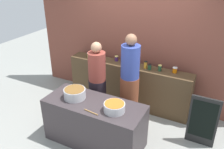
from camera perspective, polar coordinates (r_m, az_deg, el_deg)
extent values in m
plane|color=gray|center=(4.65, -2.04, -13.43)|extent=(12.00, 12.00, 0.00)
cube|color=brown|center=(5.11, 5.76, 9.40)|extent=(4.80, 0.12, 3.00)
cube|color=#4D3923|center=(5.20, 3.80, -2.45)|extent=(2.70, 0.36, 0.95)
cube|color=#362F32|center=(4.20, -4.17, -11.45)|extent=(1.70, 0.70, 0.81)
cylinder|color=olive|center=(5.36, -5.63, 4.57)|extent=(0.08, 0.08, 0.10)
cylinder|color=silver|center=(5.34, -5.66, 5.11)|extent=(0.08, 0.08, 0.01)
cylinder|color=orange|center=(5.32, -3.65, 4.59)|extent=(0.06, 0.06, 0.12)
cylinder|color=#D6C666|center=(5.29, -3.67, 5.27)|extent=(0.07, 0.07, 0.01)
cylinder|color=#3F215A|center=(5.15, 1.07, 3.79)|extent=(0.07, 0.07, 0.10)
cylinder|color=#D6C666|center=(5.13, 1.08, 4.37)|extent=(0.08, 0.08, 0.02)
cylinder|color=#531151|center=(4.94, 3.48, 2.80)|extent=(0.06, 0.06, 0.11)
cylinder|color=black|center=(4.91, 3.50, 3.47)|extent=(0.07, 0.07, 0.01)
cylinder|color=gold|center=(4.85, 8.03, 2.27)|extent=(0.06, 0.06, 0.13)
cylinder|color=black|center=(4.82, 8.08, 3.06)|extent=(0.07, 0.07, 0.01)
cylinder|color=#20452C|center=(4.80, 8.99, 1.74)|extent=(0.07, 0.07, 0.10)
cylinder|color=black|center=(4.78, 9.04, 2.37)|extent=(0.08, 0.08, 0.01)
cylinder|color=#23472C|center=(4.78, 11.36, 1.47)|extent=(0.07, 0.07, 0.11)
cylinder|color=#D6C666|center=(4.75, 11.43, 2.15)|extent=(0.07, 0.07, 0.01)
cylinder|color=orange|center=(4.77, 14.79, 0.97)|extent=(0.09, 0.09, 0.10)
cylinder|color=silver|center=(4.75, 14.87, 1.58)|extent=(0.09, 0.09, 0.01)
cylinder|color=#B7B7BC|center=(4.10, -8.90, -4.51)|extent=(0.37, 0.37, 0.16)
cylinder|color=brown|center=(4.05, -8.99, -3.46)|extent=(0.34, 0.34, 0.00)
cylinder|color=#B7B7BC|center=(3.72, 0.57, -7.87)|extent=(0.33, 0.33, 0.14)
cylinder|color=#B2621F|center=(3.68, 0.58, -6.93)|extent=(0.31, 0.31, 0.00)
cylinder|color=#9E703D|center=(3.74, -5.06, -8.93)|extent=(0.26, 0.05, 0.02)
cylinder|color=black|center=(4.72, -3.40, -6.08)|extent=(0.34, 0.34, 0.89)
cylinder|color=brown|center=(4.38, -3.64, 1.92)|extent=(0.32, 0.32, 0.55)
sphere|color=tan|center=(4.24, -3.78, 6.49)|extent=(0.20, 0.20, 0.20)
cylinder|color=brown|center=(4.61, 4.07, -6.18)|extent=(0.35, 0.35, 1.00)
cylinder|color=#324396|center=(4.24, 4.41, 3.04)|extent=(0.34, 0.34, 0.61)
sphere|color=#8C6047|center=(4.10, 4.61, 8.29)|extent=(0.20, 0.20, 0.20)
cube|color=black|center=(4.39, 20.86, -10.47)|extent=(0.48, 0.04, 0.93)
cube|color=black|center=(4.35, 20.92, -10.13)|extent=(0.41, 0.01, 0.71)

